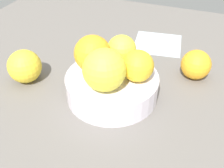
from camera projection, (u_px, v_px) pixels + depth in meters
The scene contains 9 objects.
ground_plane at pixel (112, 99), 58.75cm from camera, with size 110.00×110.00×2.00cm, color #66605B.
fruit_bowl at pixel (112, 86), 56.67cm from camera, with size 19.40×19.40×5.04cm.
orange_in_bowl_0 at pixel (138, 66), 52.30cm from camera, with size 6.44×6.44×6.44cm, color yellow.
orange_in_bowl_1 at pixel (93, 54), 54.77cm from camera, with size 7.71×7.71×7.71cm, color #F9A823.
orange_in_bowl_2 at pixel (123, 50), 57.26cm from camera, with size 6.40×6.40×6.40cm, color yellow.
orange_in_bowl_3 at pixel (106, 70), 49.49cm from camera, with size 8.28×8.28×8.28cm, color yellow.
orange_loose_0 at pixel (25, 66), 60.20cm from camera, with size 7.61×7.61×7.61cm, color yellow.
orange_loose_1 at pixel (196, 65), 61.41cm from camera, with size 6.88×6.88×6.88cm, color #F9A823.
folded_napkin at pixel (158, 43), 76.11cm from camera, with size 12.88×12.88×0.30cm, color silver.
Camera 1 is at (16.07, -41.64, 37.33)cm, focal length 42.90 mm.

